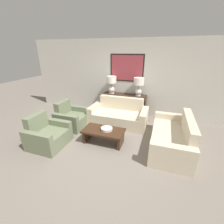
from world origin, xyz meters
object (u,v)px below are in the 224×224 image
Objects in this scene: table_lamp_right at (139,85)px; armchair_near_back_wall at (72,118)px; console_table at (124,105)px; armchair_near_camera at (48,135)px; table_lamp_left at (112,83)px; couch_by_back_wall at (119,116)px; decorative_bowl at (107,129)px; coffee_table at (104,133)px; couch_by_side at (173,138)px.

table_lamp_right reaches higher than armchair_near_back_wall.
table_lamp_right is 2.47m from armchair_near_back_wall.
console_table is 2.80m from armchair_near_camera.
console_table is 0.92m from table_lamp_right.
table_lamp_left is 0.34× the size of couch_by_back_wall.
console_table reaches higher than armchair_near_camera.
decorative_bowl is 1.49m from armchair_near_back_wall.
table_lamp_right reaches higher than console_table.
coffee_table is (-0.53, -1.90, -0.92)m from table_lamp_right.
couch_by_back_wall is 2.06× the size of armchair_near_back_wall.
table_lamp_left reaches higher than couch_by_side.
console_table is 1.90m from coffee_table.
console_table is 0.84× the size of couch_by_side.
coffee_table is at bearing -105.73° from table_lamp_right.
couch_by_side is 1.72× the size of coffee_table.
coffee_table is (-1.69, -0.35, -0.01)m from couch_by_side.
console_table is 0.71m from couch_by_back_wall.
table_lamp_right is (0.48, 0.00, 0.79)m from console_table.
couch_by_side reaches higher than armchair_near_back_wall.
armchair_near_camera is (-1.32, -0.55, -0.00)m from coffee_table.
decorative_bowl is 1.51m from armchair_near_camera.
table_lamp_left reaches higher than armchair_near_back_wall.
armchair_near_back_wall and armchair_near_camera have the same top height.
armchair_near_camera is at bearing -127.96° from couch_by_back_wall.
console_table is at bearing 88.48° from coffee_table.
table_lamp_right is at bearing 0.00° from table_lamp_left.
couch_by_back_wall and couch_by_side have the same top height.
console_table is at bearing 136.70° from couch_by_side.
armchair_near_camera is (-0.88, -2.45, -0.92)m from table_lamp_left.
table_lamp_right is 0.34× the size of couch_by_side.
table_lamp_left is 0.34× the size of couch_by_side.
decorative_bowl is at bearing 18.57° from coffee_table.
armchair_near_back_wall is at bearing 90.00° from armchair_near_camera.
couch_by_side is 2.06× the size of armchair_near_camera.
armchair_near_back_wall is 1.09m from armchair_near_camera.
console_table is 1.45× the size of coffee_table.
table_lamp_right reaches higher than couch_by_back_wall.
armchair_near_camera is (-1.37, -2.45, -0.14)m from console_table.
decorative_bowl is 0.34× the size of armchair_near_back_wall.
console_table is 1.74× the size of armchair_near_back_wall.
table_lamp_right is at bearing 55.15° from couch_by_back_wall.
table_lamp_left is 1.86m from armchair_near_back_wall.
decorative_bowl is 0.34× the size of armchair_near_camera.
couch_by_back_wall is at bearing -124.85° from table_lamp_right.
table_lamp_left is at bearing 105.31° from decorative_bowl.
decorative_bowl is (0.03, -1.18, 0.13)m from couch_by_back_wall.
table_lamp_left is 0.69× the size of armchair_near_camera.
console_table is at bearing 90.86° from decorative_bowl.
armchair_near_back_wall is (-0.88, -1.35, -0.92)m from table_lamp_left.
couch_by_side reaches higher than console_table.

